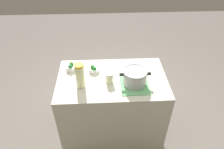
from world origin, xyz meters
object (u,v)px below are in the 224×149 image
at_px(cooking_pot, 135,77).
at_px(mason_jar, 109,78).
at_px(broccoli_bowl_center, 71,67).
at_px(broccoli_bowl_front, 94,69).
at_px(lemonade_pitcher, 80,75).

xyz_separation_m(cooking_pot, mason_jar, (0.25, -0.04, -0.03)).
distance_m(cooking_pot, broccoli_bowl_center, 0.72).
xyz_separation_m(mason_jar, broccoli_bowl_center, (0.41, -0.23, -0.02)).
bearing_deg(broccoli_bowl_center, mason_jar, 150.74).
relative_size(cooking_pot, broccoli_bowl_front, 2.79).
height_order(lemonade_pitcher, broccoli_bowl_center, lemonade_pitcher).
height_order(mason_jar, broccoli_bowl_center, mason_jar).
bearing_deg(lemonade_pitcher, broccoli_bowl_center, -65.51).
relative_size(cooking_pot, lemonade_pitcher, 1.16).
xyz_separation_m(broccoli_bowl_front, broccoli_bowl_center, (0.25, -0.05, 0.00)).
bearing_deg(cooking_pot, mason_jar, -9.01).
distance_m(cooking_pot, broccoli_bowl_front, 0.47).
relative_size(lemonade_pitcher, broccoli_bowl_front, 2.41).
relative_size(broccoli_bowl_front, broccoli_bowl_center, 1.07).
bearing_deg(cooking_pot, broccoli_bowl_front, -28.41).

